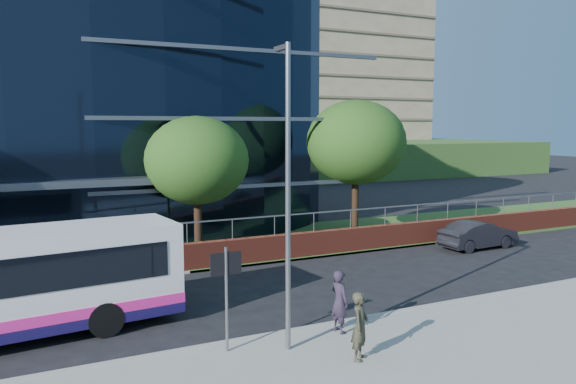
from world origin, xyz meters
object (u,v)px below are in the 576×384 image
tree_dist_e (265,140)px  parked_car (478,235)px  street_sign (226,277)px  pedestrian (339,301)px  pedestrian_b (360,326)px  tree_far_c (197,161)px  tree_far_d (356,143)px  streetlight_east (288,189)px  tree_dist_f (378,141)px

tree_dist_e → parked_car: 35.08m
tree_dist_e → street_sign: bearing=-115.1°
pedestrian → pedestrian_b: bearing=157.5°
tree_far_c → parked_car: size_ratio=1.56×
tree_far_d → parked_car: 7.75m
tree_far_c → pedestrian_b: (0.35, -12.61, -3.51)m
tree_dist_e → pedestrian: 44.87m
parked_car → pedestrian_b: size_ratio=2.38×
pedestrian_b → pedestrian: bearing=32.9°
tree_far_c → tree_far_d: bearing=6.3°
streetlight_east → parked_car: bearing=27.8°
parked_car → pedestrian: bearing=118.0°
tree_far_c → tree_dist_e: 35.36m
street_sign → parked_car: street_sign is taller
street_sign → tree_dist_e: size_ratio=0.43×
street_sign → pedestrian_b: bearing=-35.4°
tree_dist_e → streetlight_east: 45.85m
tree_dist_f → pedestrian: bearing=-126.3°
street_sign → pedestrian: (3.38, -0.14, -1.09)m
tree_dist_e → streetlight_east: streetlight_east is taller
tree_dist_e → pedestrian_b: 46.81m
streetlight_east → pedestrian_b: size_ratio=4.55×
tree_far_c → tree_far_d: (9.00, 1.00, 0.65)m
tree_far_c → streetlight_east: 11.22m
street_sign → tree_far_c: (2.50, 10.59, 2.39)m
tree_dist_e → pedestrian: (-16.12, -41.73, -3.47)m
street_sign → pedestrian_b: 3.67m
tree_dist_f → pedestrian: (-32.12, -43.73, -3.15)m
street_sign → tree_dist_f: size_ratio=0.46×
tree_far_d → parked_car: bearing=-47.6°
tree_dist_e → tree_dist_f: bearing=7.1°
pedestrian → streetlight_east: bearing=96.6°
tree_far_d → tree_dist_f: size_ratio=1.23×
tree_far_c → tree_far_d: size_ratio=0.87×
tree_dist_e → streetlight_east: size_ratio=0.81×
tree_dist_f → parked_car: bearing=-118.3°
tree_far_c → tree_dist_e: (17.00, 31.00, 0.00)m
tree_far_d → streetlight_east: 15.77m
street_sign → parked_car: 17.27m
tree_dist_f → pedestrian_b: bearing=-125.6°
tree_dist_f → parked_car: size_ratio=1.45×
pedestrian_b → parked_car: bearing=-6.6°
tree_far_d → streetlight_east: (-10.00, -12.17, -0.75)m
tree_dist_f → streetlight_east: (-34.00, -44.17, 0.23)m
streetlight_east → parked_car: (14.25, 7.51, -3.75)m
pedestrian_b → tree_dist_f: bearing=13.1°
street_sign → streetlight_east: size_ratio=0.35×
tree_far_d → parked_car: (4.25, -4.66, -4.50)m
parked_car → streetlight_east: bearing=116.0°
streetlight_east → pedestrian: 3.89m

